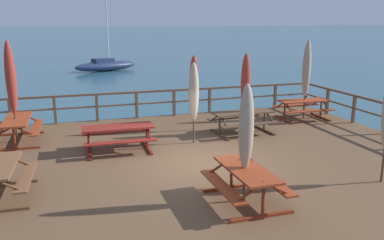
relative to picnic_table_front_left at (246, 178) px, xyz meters
The scene contains 15 objects.
ground_plane 2.91m from the picnic_table_front_left, 91.89° to the left, with size 600.00×600.00×0.00m, color #2D5B6B.
wooden_deck 2.79m from the picnic_table_front_left, 91.89° to the left, with size 14.22×11.73×0.66m, color brown.
railing_waterside_far 8.37m from the picnic_table_front_left, 90.60° to the left, with size 14.02×0.10×1.09m.
picnic_table_front_left is the anchor object (origin of this frame).
picnic_table_front_right 5.53m from the picnic_table_front_left, 66.13° to the left, with size 2.18×1.52×0.78m.
picnic_table_mid_left 4.86m from the picnic_table_front_left, 115.92° to the left, with size 2.11×1.43×0.78m.
picnic_table_mid_centre 8.24m from the picnic_table_front_left, 49.13° to the left, with size 2.03×1.47×0.78m.
picnic_table_mid_right 8.09m from the picnic_table_front_left, 128.83° to the left, with size 1.46×2.18×0.78m.
patio_umbrella_tall_mid_left 1.08m from the picnic_table_front_left, 100.48° to the left, with size 0.32×0.32×2.58m.
patio_umbrella_short_back 5.70m from the picnic_table_front_left, 65.48° to the left, with size 0.32×0.32×2.75m.
patio_umbrella_tall_back_right 6.06m from the picnic_table_front_left, 82.84° to the left, with size 0.32×0.32×2.66m.
patio_umbrella_tall_back_left 8.45m from the picnic_table_front_left, 48.99° to the left, with size 0.32×0.32×3.10m.
patio_umbrella_tall_front 8.27m from the picnic_table_front_left, 129.00° to the left, with size 0.32×0.32×3.23m.
patio_umbrella_tall_mid_right 4.60m from the picnic_table_front_left, 86.57° to the left, with size 0.32×0.32×2.57m.
sailboat_distant 30.15m from the picnic_table_front_left, 89.59° to the left, with size 6.20×3.75×7.72m.
Camera 1 is at (-3.47, -9.98, 4.47)m, focal length 37.90 mm.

